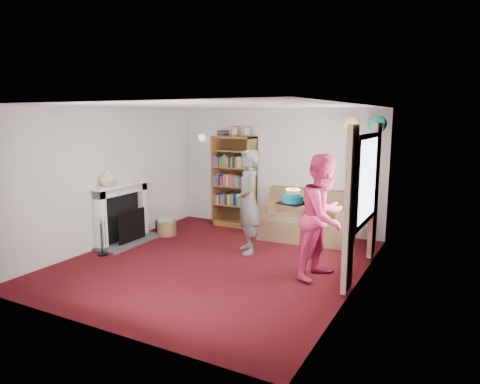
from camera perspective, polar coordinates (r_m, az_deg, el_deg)
The scene contains 16 objects.
ground at distance 7.07m, azimuth -3.35°, elevation -9.35°, with size 5.00×5.00×0.00m, color black.
wall_back at distance 8.98m, azimuth 4.92°, elevation 2.99°, with size 4.50×0.02×2.50m, color silver.
wall_left at distance 8.16m, azimuth -17.15°, elevation 1.87°, with size 0.02×5.00×2.50m, color silver.
wall_right at distance 5.92m, azimuth 15.55°, elevation -1.01°, with size 0.02×5.00×2.50m, color silver.
ceiling at distance 6.67m, azimuth -3.58°, elevation 11.38°, with size 4.50×5.00×0.01m, color white.
fireplace at distance 8.31m, azimuth -15.11°, elevation -3.07°, with size 0.55×1.80×1.12m.
window_bay at distance 6.52m, azimuth 16.22°, elevation -0.47°, with size 0.14×2.02×2.20m.
wall_sconce at distance 9.62m, azimuth -5.08°, elevation 7.23°, with size 0.16×0.23×0.16m.
bookcase at distance 9.22m, azimuth -0.73°, elevation 1.31°, with size 0.92×0.42×2.14m.
sofa at distance 8.43m, azimuth 9.07°, elevation -3.81°, with size 1.75×0.93×0.93m.
wicker_basket at distance 8.72m, azimuth -9.74°, elevation -4.66°, with size 0.38×0.38×0.35m.
person_striped at distance 7.35m, azimuth 1.10°, elevation -1.31°, with size 0.66×0.43×1.80m, color black.
person_magenta at distance 6.32m, azimuth 11.08°, elevation -3.26°, with size 0.89×0.69×1.83m, color #D22A5D.
birthday_cake at distance 6.41m, azimuth 7.05°, elevation -0.95°, with size 0.37×0.37×0.22m.
balloons at distance 7.69m, azimuth 16.27°, elevation 8.70°, with size 0.74×0.30×1.70m.
mantel_vase at distance 7.95m, azimuth -17.21°, elevation 1.93°, with size 0.31×0.31×0.32m, color beige.
Camera 1 is at (3.48, -5.69, 2.35)m, focal length 32.00 mm.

